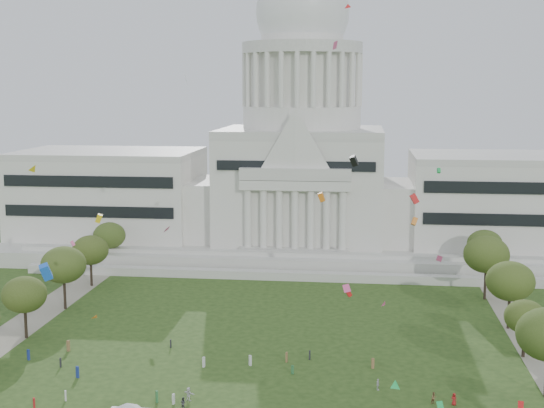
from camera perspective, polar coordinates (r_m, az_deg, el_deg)
name	(u,v)px	position (r m, az deg, el deg)	size (l,w,h in m)	color
capitol	(301,172)	(208.74, 2.22, 2.39)	(160.00, 64.50, 91.30)	beige
row_tree_l_3	(24,295)	(145.65, -18.15, -6.50)	(8.12, 8.12, 11.55)	black
row_tree_r_3	(525,317)	(136.25, 18.52, -8.06)	(7.01, 7.01, 9.98)	black
row_tree_l_4	(64,265)	(161.78, -15.43, -4.44)	(9.29, 9.29, 13.21)	black
row_tree_r_4	(510,281)	(150.45, 17.51, -5.56)	(9.19, 9.19, 13.06)	black
row_tree_l_5	(90,250)	(179.28, -13.52, -3.40)	(8.33, 8.33, 11.85)	black
row_tree_r_5	(486,255)	(169.41, 15.84, -3.68)	(9.82, 9.82, 13.96)	black
row_tree_l_6	(109,236)	(196.58, -12.15, -2.33)	(8.19, 8.19, 11.64)	black
row_tree_r_6	(485,244)	(187.42, 15.73, -2.94)	(8.42, 8.42, 11.97)	black
person_0	(454,399)	(115.97, 13.54, -14.09)	(0.88, 0.57, 1.80)	#B21E1E
person_2	(434,398)	(115.77, 12.09, -14.09)	(0.85, 0.53, 1.76)	olive
person_5	(189,394)	(114.98, -6.30, -14.03)	(1.90, 0.75, 2.05)	silver
person_8	(183,403)	(112.39, -6.71, -14.67)	(0.86, 0.53, 1.77)	#4C4C51
person_10	(378,385)	(119.08, 7.97, -13.31)	(1.04, 0.57, 1.77)	silver
distant_crowd	(158,384)	(119.36, -8.62, -13.28)	(61.48, 39.18, 1.93)	#994C8C
kite_swarm	(239,214)	(104.25, -2.46, -0.79)	(93.95, 95.78, 61.95)	green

